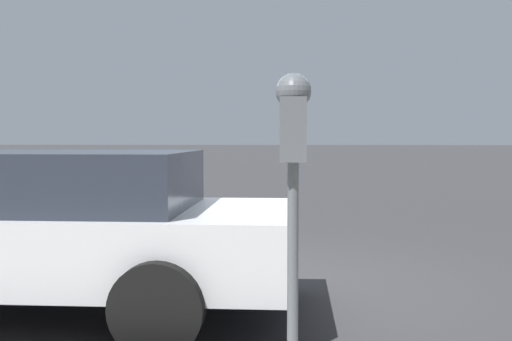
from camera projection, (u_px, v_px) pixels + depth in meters
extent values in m
plane|color=#2B2B2D|center=(255.00, 286.00, 5.87)|extent=(220.00, 220.00, 0.00)
cylinder|color=#4C5156|center=(293.00, 269.00, 3.21)|extent=(0.06, 0.06, 1.16)
cube|color=#4C5156|center=(293.00, 130.00, 3.17)|extent=(0.20, 0.14, 0.34)
sphere|color=#4C5156|center=(293.00, 91.00, 3.16)|extent=(0.19, 0.19, 0.19)
cube|color=#B21919|center=(293.00, 138.00, 3.28)|extent=(0.01, 0.11, 0.12)
cube|color=black|center=(293.00, 116.00, 3.27)|extent=(0.01, 0.10, 0.08)
cube|color=#B7BABF|center=(2.00, 241.00, 4.97)|extent=(1.80, 4.91, 0.56)
cube|color=#232833|center=(24.00, 179.00, 4.92)|extent=(1.58, 2.75, 0.46)
cylinder|color=black|center=(158.00, 308.00, 3.99)|extent=(0.22, 0.64, 0.64)
cylinder|color=black|center=(201.00, 255.00, 5.77)|extent=(0.22, 0.64, 0.64)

